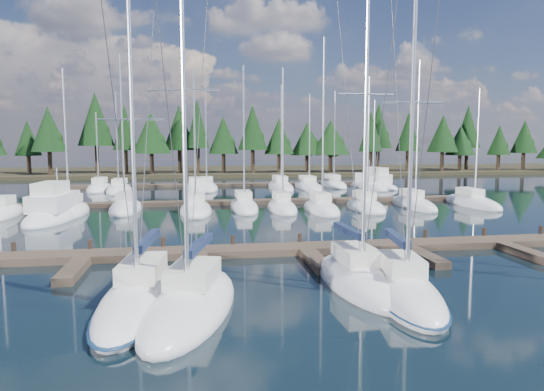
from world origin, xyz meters
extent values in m
plane|color=black|center=(0.00, 30.00, 0.00)|extent=(260.00, 260.00, 0.00)
cube|color=#2F2A1A|center=(0.00, 90.00, 0.30)|extent=(220.00, 30.00, 0.60)
cube|color=#4A3C2E|center=(0.00, 18.00, 0.20)|extent=(44.00, 2.00, 0.40)
cube|color=#4A3C2E|center=(-12.00, 15.00, 0.20)|extent=(0.90, 4.00, 0.40)
cube|color=#4A3C2E|center=(-6.00, 15.00, 0.20)|extent=(0.90, 4.00, 0.40)
cube|color=#4A3C2E|center=(0.00, 15.00, 0.20)|extent=(0.90, 4.00, 0.40)
cube|color=#4A3C2E|center=(6.00, 15.00, 0.20)|extent=(0.90, 4.00, 0.40)
cube|color=#4A3C2E|center=(12.00, 15.00, 0.20)|extent=(0.90, 4.00, 0.40)
cylinder|color=black|center=(-16.00, 19.00, 0.45)|extent=(0.26, 0.26, 0.90)
cylinder|color=black|center=(-12.00, 19.00, 0.45)|extent=(0.26, 0.26, 0.90)
cylinder|color=black|center=(-8.00, 19.00, 0.45)|extent=(0.26, 0.26, 0.90)
cylinder|color=black|center=(-4.00, 19.00, 0.45)|extent=(0.26, 0.26, 0.90)
cylinder|color=black|center=(0.00, 19.00, 0.45)|extent=(0.26, 0.26, 0.90)
cylinder|color=black|center=(4.00, 19.00, 0.45)|extent=(0.26, 0.26, 0.90)
cylinder|color=black|center=(8.00, 19.00, 0.45)|extent=(0.26, 0.26, 0.90)
cylinder|color=black|center=(12.00, 19.00, 0.45)|extent=(0.26, 0.26, 0.90)
cylinder|color=black|center=(16.00, 19.00, 0.45)|extent=(0.26, 0.26, 0.90)
cube|color=#4A3C2E|center=(0.00, 40.00, 0.20)|extent=(50.00, 1.80, 0.40)
cube|color=#4A3C2E|center=(0.00, 60.00, 0.20)|extent=(46.00, 1.80, 0.40)
ellipsoid|color=silver|center=(-8.32, 10.12, 0.15)|extent=(3.71, 9.48, 1.90)
cube|color=silver|center=(-8.27, 10.58, 1.35)|extent=(1.81, 3.10, 0.70)
cylinder|color=silver|center=(-8.37, 9.66, 6.62)|extent=(0.18, 0.18, 11.23)
cylinder|color=silver|center=(-8.16, 11.68, 2.10)|extent=(0.55, 4.06, 0.12)
cube|color=#16203D|center=(-8.16, 11.68, 2.25)|extent=(0.76, 3.90, 0.30)
cylinder|color=silver|center=(-8.37, 9.66, 7.18)|extent=(2.47, 0.33, 0.07)
cylinder|color=#3F3F44|center=(-8.58, 7.68, 6.47)|extent=(0.45, 3.98, 11.54)
cylinder|color=#3F3F44|center=(-8.11, 12.10, 6.47)|extent=(0.55, 4.90, 11.54)
ellipsoid|color=#0E2748|center=(-8.32, 10.12, 0.22)|extent=(3.85, 9.86, 0.18)
ellipsoid|color=silver|center=(-6.37, 9.04, 0.15)|extent=(4.97, 9.19, 1.90)
cube|color=silver|center=(-6.26, 9.47, 1.35)|extent=(2.25, 3.10, 0.70)
cylinder|color=silver|center=(-6.47, 8.62, 7.51)|extent=(0.19, 0.19, 13.02)
cylinder|color=silver|center=(-6.00, 10.49, 2.10)|extent=(1.05, 3.76, 0.12)
cube|color=#16203D|center=(-6.00, 10.49, 2.25)|extent=(1.23, 3.64, 0.30)
cylinder|color=silver|center=(-6.47, 8.62, 8.16)|extent=(2.58, 0.71, 0.07)
cylinder|color=#3F3F44|center=(-6.93, 6.80, 7.36)|extent=(0.95, 3.68, 13.33)
cylinder|color=#3F3F44|center=(-5.91, 10.87, 7.36)|extent=(1.16, 4.53, 13.33)
ellipsoid|color=silver|center=(0.94, 11.13, 0.15)|extent=(3.05, 8.13, 1.90)
cube|color=silver|center=(0.93, 11.54, 1.35)|extent=(1.60, 2.63, 0.70)
cylinder|color=silver|center=(0.96, 10.73, 7.67)|extent=(0.17, 0.17, 13.33)
cylinder|color=silver|center=(0.89, 12.50, 2.10)|extent=(0.27, 3.53, 0.12)
cube|color=#16203D|center=(0.89, 12.50, 2.25)|extent=(0.49, 3.38, 0.30)
cylinder|color=silver|center=(0.96, 10.73, 8.33)|extent=(2.44, 0.17, 0.07)
cylinder|color=#3F3F44|center=(1.03, 9.01, 7.52)|extent=(0.18, 3.48, 13.64)
cylinder|color=#3F3F44|center=(0.87, 12.86, 7.52)|extent=(0.21, 4.28, 13.64)
ellipsoid|color=silver|center=(2.18, 9.18, 0.15)|extent=(3.70, 7.92, 1.90)
cube|color=silver|center=(2.23, 9.56, 1.35)|extent=(1.77, 2.62, 0.70)
cylinder|color=silver|center=(2.12, 8.80, 7.23)|extent=(0.18, 0.18, 12.46)
cylinder|color=silver|center=(2.38, 10.46, 2.10)|extent=(0.63, 3.33, 0.12)
cube|color=#16203D|center=(2.38, 10.46, 2.25)|extent=(0.84, 3.21, 0.30)
cylinder|color=silver|center=(2.12, 8.80, 7.85)|extent=(2.29, 0.42, 0.07)
cylinder|color=#3F3F44|center=(1.87, 7.19, 7.08)|extent=(0.54, 3.27, 12.77)
cylinder|color=#3F3F44|center=(2.43, 10.80, 7.08)|extent=(0.65, 4.02, 12.77)
ellipsoid|color=#0E2748|center=(2.18, 9.18, 0.22)|extent=(3.85, 8.23, 0.18)
ellipsoid|color=silver|center=(-22.48, 34.92, 0.15)|extent=(2.60, 7.75, 1.90)
cube|color=silver|center=(-22.48, 35.31, 1.35)|extent=(1.43, 2.48, 0.70)
ellipsoid|color=silver|center=(-16.96, 35.24, 0.15)|extent=(2.77, 7.75, 1.90)
cube|color=silver|center=(-16.96, 35.63, 1.35)|extent=(1.52, 2.48, 0.70)
cylinder|color=silver|center=(-16.96, 34.86, 6.74)|extent=(0.16, 0.16, 11.47)
ellipsoid|color=silver|center=(-12.50, 36.76, 0.15)|extent=(2.76, 8.34, 1.90)
cube|color=silver|center=(-12.50, 37.17, 1.35)|extent=(1.52, 2.67, 0.70)
cylinder|color=silver|center=(-12.50, 36.34, 7.53)|extent=(0.16, 0.16, 13.07)
ellipsoid|color=silver|center=(-6.13, 34.72, 0.15)|extent=(2.82, 8.60, 1.90)
cube|color=silver|center=(-6.13, 35.15, 1.35)|extent=(1.55, 2.75, 0.70)
cylinder|color=silver|center=(-6.13, 34.29, 6.70)|extent=(0.16, 0.16, 11.41)
ellipsoid|color=silver|center=(-1.67, 36.02, 0.15)|extent=(2.52, 8.62, 1.90)
cube|color=silver|center=(-1.67, 36.45, 1.35)|extent=(1.38, 2.76, 0.70)
cylinder|color=silver|center=(-1.67, 35.59, 7.09)|extent=(0.16, 0.16, 12.18)
ellipsoid|color=silver|center=(1.72, 34.66, 0.15)|extent=(2.46, 7.33, 1.90)
cube|color=silver|center=(1.72, 35.03, 1.35)|extent=(1.35, 2.35, 0.70)
cylinder|color=silver|center=(1.72, 34.30, 6.94)|extent=(0.16, 0.16, 11.87)
ellipsoid|color=silver|center=(5.15, 33.57, 0.15)|extent=(2.69, 8.20, 1.90)
cube|color=silver|center=(5.15, 33.98, 1.35)|extent=(1.48, 2.62, 0.70)
cylinder|color=silver|center=(5.15, 33.16, 8.18)|extent=(0.16, 0.16, 14.37)
ellipsoid|color=silver|center=(9.56, 34.08, 0.15)|extent=(2.81, 7.47, 1.90)
cube|color=silver|center=(9.56, 34.45, 1.35)|extent=(1.55, 2.39, 0.70)
cylinder|color=silver|center=(9.56, 33.70, 6.58)|extent=(0.16, 0.16, 11.17)
ellipsoid|color=silver|center=(14.75, 35.00, 0.15)|extent=(2.43, 8.67, 1.90)
cube|color=silver|center=(14.75, 35.43, 1.35)|extent=(1.34, 2.78, 0.70)
cylinder|color=silver|center=(14.75, 34.56, 7.45)|extent=(0.16, 0.16, 12.89)
ellipsoid|color=silver|center=(21.00, 35.14, 0.15)|extent=(2.60, 9.26, 1.90)
cube|color=silver|center=(21.00, 35.60, 1.35)|extent=(1.43, 2.96, 0.70)
cylinder|color=silver|center=(21.00, 34.67, 6.20)|extent=(0.16, 0.16, 10.40)
ellipsoid|color=silver|center=(-18.39, 56.10, 0.15)|extent=(2.89, 7.91, 1.90)
cube|color=silver|center=(-18.39, 56.49, 1.35)|extent=(1.59, 2.53, 0.70)
cylinder|color=silver|center=(-18.39, 55.70, 5.49)|extent=(0.16, 0.16, 8.98)
ellipsoid|color=silver|center=(-15.55, 53.61, 0.15)|extent=(2.92, 8.27, 1.90)
cube|color=silver|center=(-15.55, 54.02, 1.35)|extent=(1.61, 2.64, 0.70)
cylinder|color=silver|center=(-15.55, 53.20, 6.67)|extent=(0.16, 0.16, 11.33)
ellipsoid|color=silver|center=(-6.14, 53.73, 0.15)|extent=(2.89, 11.25, 1.90)
cube|color=silver|center=(-6.14, 54.29, 1.35)|extent=(1.59, 3.60, 0.70)
cylinder|color=silver|center=(-6.14, 53.17, 7.50)|extent=(0.16, 0.16, 12.99)
ellipsoid|color=silver|center=(-4.68, 54.85, 0.15)|extent=(2.88, 8.55, 1.90)
cube|color=silver|center=(-4.68, 55.28, 1.35)|extent=(1.58, 2.74, 0.70)
cylinder|color=silver|center=(-4.68, 54.42, 7.63)|extent=(0.16, 0.16, 13.27)
ellipsoid|color=silver|center=(5.27, 55.44, 0.15)|extent=(2.90, 11.22, 1.90)
cube|color=silver|center=(5.27, 56.00, 1.35)|extent=(1.59, 3.59, 0.70)
cylinder|color=silver|center=(5.27, 54.87, 7.38)|extent=(0.16, 0.16, 12.75)
ellipsoid|color=silver|center=(8.95, 54.77, 0.15)|extent=(2.99, 11.26, 1.90)
cube|color=silver|center=(8.95, 55.33, 1.35)|extent=(1.64, 3.60, 0.70)
cylinder|color=silver|center=(8.95, 54.20, 6.77)|extent=(0.16, 0.16, 11.53)
ellipsoid|color=silver|center=(13.05, 56.92, 0.15)|extent=(2.99, 8.77, 1.90)
cube|color=silver|center=(13.05, 57.35, 1.35)|extent=(1.64, 2.81, 0.70)
cylinder|color=silver|center=(13.05, 56.48, 7.11)|extent=(0.16, 0.16, 12.22)
ellipsoid|color=silver|center=(17.36, 53.21, 0.15)|extent=(2.75, 9.04, 1.90)
cube|color=silver|center=(17.36, 53.66, 1.35)|extent=(1.51, 2.89, 0.70)
cylinder|color=silver|center=(17.36, 52.76, 6.38)|extent=(0.16, 0.16, 10.76)
ellipsoid|color=silver|center=(-17.65, 32.89, 0.10)|extent=(4.20, 10.38, 2.03)
cube|color=silver|center=(-17.65, 32.89, 1.46)|extent=(2.98, 5.76, 1.35)
cube|color=silver|center=(-17.69, 32.38, 2.59)|extent=(2.14, 3.69, 1.01)
cylinder|color=silver|center=(-17.56, 33.89, 3.26)|extent=(0.09, 0.09, 1.80)
ellipsoid|color=silver|center=(18.01, 54.37, 0.10)|extent=(5.94, 9.81, 1.86)
cube|color=silver|center=(18.01, 54.37, 1.34)|extent=(3.86, 5.60, 1.24)
cube|color=silver|center=(18.16, 53.93, 2.38)|extent=(2.67, 3.64, 0.93)
cylinder|color=silver|center=(17.71, 55.25, 3.00)|extent=(0.10, 0.10, 1.66)
cylinder|color=black|center=(-35.45, 83.40, 2.21)|extent=(0.70, 0.70, 3.21)
cone|color=black|center=(-35.45, 83.40, 6.94)|extent=(4.56, 4.56, 6.25)
ellipsoid|color=black|center=(-34.95, 83.40, 5.51)|extent=(2.73, 2.73, 2.73)
cylinder|color=black|center=(-30.99, 80.20, 2.59)|extent=(0.70, 0.70, 3.97)
cone|color=black|center=(-30.99, 80.20, 8.43)|extent=(5.98, 5.98, 7.72)
ellipsoid|color=black|center=(-30.49, 80.20, 6.67)|extent=(3.59, 3.59, 3.59)
cylinder|color=black|center=(-23.75, 83.34, 3.07)|extent=(0.70, 0.70, 4.94)
cone|color=black|center=(-23.75, 83.34, 10.34)|extent=(6.38, 6.38, 9.60)
ellipsoid|color=black|center=(-23.25, 83.34, 8.14)|extent=(3.83, 3.83, 3.83)
cylinder|color=black|center=(-18.57, 82.51, 2.68)|extent=(0.70, 0.70, 4.17)
cone|color=black|center=(-18.57, 82.51, 8.82)|extent=(4.36, 4.36, 8.10)
ellipsoid|color=black|center=(-18.07, 82.51, 6.97)|extent=(2.62, 2.62, 2.62)
cylinder|color=black|center=(-13.66, 78.80, 2.43)|extent=(0.70, 0.70, 3.65)
cone|color=black|center=(-13.66, 78.80, 7.80)|extent=(6.70, 6.70, 7.10)
ellipsoid|color=black|center=(-13.16, 78.80, 6.18)|extent=(4.02, 4.02, 4.02)
cylinder|color=black|center=(-8.91, 82.39, 2.67)|extent=(0.70, 0.70, 4.14)
cone|color=black|center=(-8.91, 82.39, 8.77)|extent=(5.91, 5.91, 8.05)
ellipsoid|color=black|center=(-8.41, 82.39, 6.93)|extent=(3.54, 3.54, 3.54)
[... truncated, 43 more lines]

